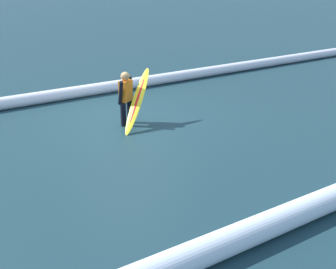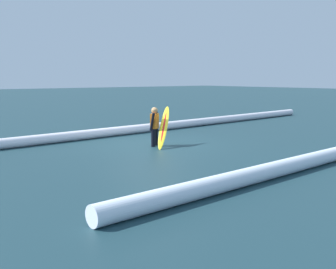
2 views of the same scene
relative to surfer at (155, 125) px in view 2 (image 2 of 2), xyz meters
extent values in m
plane|color=#1C3841|center=(-0.14, -0.39, -0.74)|extent=(142.22, 142.22, 0.00)
cylinder|color=black|center=(-0.12, -0.08, -0.44)|extent=(0.14, 0.14, 0.61)
cylinder|color=black|center=(0.12, 0.08, -0.44)|extent=(0.14, 0.14, 0.61)
cube|color=orange|center=(0.00, 0.00, 0.12)|extent=(0.39, 0.35, 0.51)
sphere|color=tan|center=(0.00, 0.00, 0.48)|extent=(0.22, 0.22, 0.22)
cylinder|color=black|center=(-0.18, -0.12, 0.12)|extent=(0.09, 0.11, 0.62)
cylinder|color=black|center=(0.18, 0.12, 0.12)|extent=(0.09, 0.25, 0.62)
ellipsoid|color=yellow|center=(-0.18, 0.28, -0.08)|extent=(1.20, 1.08, 1.35)
ellipsoid|color=red|center=(-0.18, 0.28, -0.08)|extent=(0.90, 0.78, 1.09)
cylinder|color=white|center=(-0.79, -2.99, -0.56)|extent=(25.49, 2.19, 0.36)
cylinder|color=white|center=(-2.53, 5.16, -0.55)|extent=(15.78, 1.11, 0.39)
camera|label=1|loc=(3.72, 8.80, 2.73)|focal=42.98mm
camera|label=2|loc=(8.18, 10.98, 1.60)|focal=43.24mm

